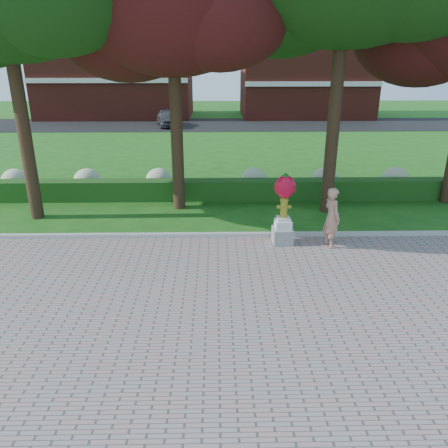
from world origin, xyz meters
The scene contains 11 objects.
ground centered at (0.00, 0.00, 0.00)m, with size 100.00×100.00×0.00m, color #195715.
walkway centered at (0.00, -4.00, 0.02)m, with size 40.00×14.00×0.04m, color gray.
curb centered at (0.00, 3.00, 0.07)m, with size 40.00×0.18×0.15m, color #ADADA5.
lawn_hedge centered at (0.00, 7.00, 0.40)m, with size 24.00×0.70×0.80m, color #1A4313.
hydrangea_row centered at (0.57, 8.00, 0.55)m, with size 20.10×1.10×0.99m.
street centered at (0.00, 28.00, 0.01)m, with size 50.00×8.00×0.02m, color black.
building_left centered at (-10.00, 34.00, 3.50)m, with size 14.00×8.00×7.00m, color maroon.
building_right centered at (8.00, 34.00, 3.20)m, with size 12.00×8.00×6.40m, color maroon.
hydrant_sculpture centered at (1.42, 2.44, 1.20)m, with size 0.64×0.61×2.19m.
woman centered at (2.81, 2.19, 0.95)m, with size 0.66×0.44×1.82m, color tan.
parked_car centered at (-4.54, 27.04, 0.70)m, with size 1.61×4.00×1.36m, color #474A4F.
Camera 1 is at (-0.59, -9.82, 5.36)m, focal length 35.00 mm.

